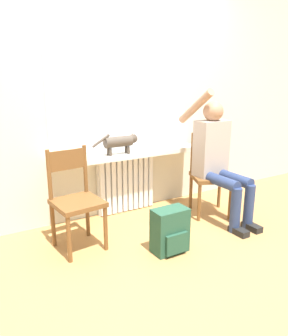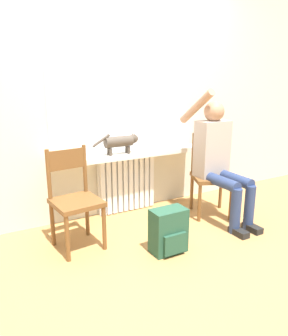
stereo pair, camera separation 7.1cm
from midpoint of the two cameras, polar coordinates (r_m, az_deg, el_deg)
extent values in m
plane|color=#B27F47|center=(2.84, 7.35, -15.04)|extent=(12.00, 12.00, 0.00)
cube|color=beige|center=(3.50, -4.61, 13.93)|extent=(7.00, 0.06, 2.70)
cube|color=white|center=(3.62, -3.81, -2.61)|extent=(0.66, 0.05, 0.64)
cube|color=white|center=(3.46, -7.85, -3.56)|extent=(0.05, 0.03, 0.61)
cube|color=white|center=(3.49, -6.86, -3.39)|extent=(0.05, 0.03, 0.61)
cube|color=white|center=(3.51, -5.88, -3.22)|extent=(0.05, 0.03, 0.61)
cube|color=white|center=(3.54, -4.91, -3.05)|extent=(0.05, 0.03, 0.61)
cube|color=white|center=(3.57, -3.96, -2.89)|extent=(0.05, 0.03, 0.61)
cube|color=white|center=(3.60, -3.02, -2.72)|extent=(0.05, 0.03, 0.61)
cube|color=white|center=(3.63, -2.10, -2.56)|extent=(0.05, 0.03, 0.61)
cube|color=white|center=(3.66, -1.19, -2.40)|extent=(0.05, 0.03, 0.61)
cube|color=white|center=(3.69, -0.30, -2.25)|extent=(0.05, 0.03, 0.61)
cube|color=white|center=(3.72, 0.58, -2.09)|extent=(0.05, 0.03, 0.61)
cube|color=white|center=(3.45, -3.18, 2.41)|extent=(1.66, 0.26, 0.05)
cube|color=white|center=(3.48, -4.31, 12.10)|extent=(1.59, 0.01, 1.10)
cube|color=brown|center=(2.84, -12.18, -5.99)|extent=(0.42, 0.42, 0.04)
cylinder|color=brown|center=(2.73, -13.66, -12.02)|extent=(0.04, 0.04, 0.40)
cylinder|color=brown|center=(2.86, -7.43, -10.41)|extent=(0.04, 0.04, 0.40)
cylinder|color=brown|center=(3.01, -16.20, -9.51)|extent=(0.04, 0.04, 0.40)
cylinder|color=brown|center=(3.13, -10.45, -8.19)|extent=(0.04, 0.04, 0.40)
cylinder|color=brown|center=(2.86, -16.88, -1.19)|extent=(0.04, 0.04, 0.43)
cylinder|color=brown|center=(2.98, -10.87, -0.13)|extent=(0.04, 0.04, 0.43)
cube|color=brown|center=(2.88, -13.95, 1.41)|extent=(0.35, 0.06, 0.17)
cube|color=brown|center=(3.55, 11.00, -1.58)|extent=(0.50, 0.50, 0.04)
cylinder|color=brown|center=(3.42, 9.00, -5.99)|extent=(0.04, 0.04, 0.40)
cylinder|color=brown|center=(3.53, 14.23, -5.64)|extent=(0.04, 0.04, 0.40)
cylinder|color=brown|center=(3.72, 7.61, -4.16)|extent=(0.04, 0.04, 0.40)
cylinder|color=brown|center=(3.82, 12.45, -3.90)|extent=(0.04, 0.04, 0.40)
cylinder|color=brown|center=(3.60, 7.86, 2.68)|extent=(0.04, 0.04, 0.43)
cylinder|color=brown|center=(3.70, 12.86, 2.77)|extent=(0.04, 0.04, 0.43)
cube|color=brown|center=(3.62, 10.47, 4.39)|extent=(0.33, 0.16, 0.17)
cylinder|color=navy|center=(3.33, 12.38, -2.16)|extent=(0.11, 0.48, 0.11)
cylinder|color=navy|center=(3.45, 14.58, -1.68)|extent=(0.11, 0.48, 0.11)
cylinder|color=navy|center=(3.24, 15.04, -7.13)|extent=(0.10, 0.10, 0.45)
cylinder|color=navy|center=(3.37, 17.21, -6.45)|extent=(0.10, 0.10, 0.45)
cube|color=black|center=(3.28, 15.55, -10.57)|extent=(0.09, 0.20, 0.06)
cube|color=black|center=(3.41, 17.70, -9.77)|extent=(0.09, 0.20, 0.06)
cube|color=#AD9E93|center=(3.49, 11.05, 3.38)|extent=(0.34, 0.20, 0.58)
sphere|color=#A87A5B|center=(3.43, 11.38, 9.64)|extent=(0.21, 0.21, 0.21)
cylinder|color=#A87A5B|center=(3.46, 8.38, 10.50)|extent=(0.08, 0.50, 0.38)
cylinder|color=#AD9E93|center=(3.57, 13.30, 3.03)|extent=(0.08, 0.08, 0.46)
cylinder|color=#4C4238|center=(3.30, -5.12, 4.57)|extent=(0.29, 0.11, 0.11)
sphere|color=#4C4238|center=(3.38, -2.48, 5.13)|extent=(0.09, 0.09, 0.09)
cone|color=#4C4238|center=(3.35, -2.31, 5.76)|extent=(0.03, 0.03, 0.03)
cone|color=#4C4238|center=(3.39, -2.68, 5.87)|extent=(0.03, 0.03, 0.03)
cylinder|color=#4C4238|center=(3.34, -3.31, 3.12)|extent=(0.03, 0.03, 0.08)
cylinder|color=#4C4238|center=(3.39, -3.74, 3.28)|extent=(0.03, 0.03, 0.08)
cylinder|color=#4C4238|center=(3.26, -6.48, 2.72)|extent=(0.03, 0.03, 0.08)
cylinder|color=#4C4238|center=(3.31, -6.87, 2.90)|extent=(0.03, 0.03, 0.08)
cylinder|color=#4C4238|center=(3.23, -8.15, 4.70)|extent=(0.19, 0.03, 0.12)
cube|color=#234C38|center=(2.82, 3.79, -10.78)|extent=(0.30, 0.18, 0.39)
cube|color=#234C38|center=(2.78, 4.98, -13.00)|extent=(0.21, 0.03, 0.17)
camera|label=1|loc=(0.04, -90.63, -0.17)|focal=35.00mm
camera|label=2|loc=(0.04, 89.37, 0.17)|focal=35.00mm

